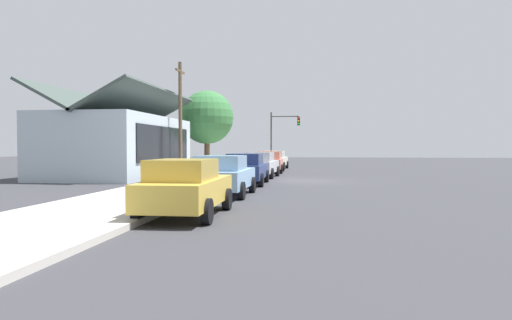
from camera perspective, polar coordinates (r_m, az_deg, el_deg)
The scene contains 13 objects.
ground_plane at distance 26.31m, azimuth 5.82°, elevation -2.58°, with size 120.00×120.00×0.00m, color #38383D.
sidewalk_curb at distance 27.06m, azimuth -6.12°, elevation -2.30°, with size 60.00×4.20×0.16m, color beige.
car_mustard at distance 12.98m, azimuth -8.56°, elevation -3.31°, with size 4.44×2.01×1.59m.
car_skyblue at distance 18.27m, azimuth -4.03°, elevation -1.87°, with size 4.36×2.12×1.59m.
car_navy at distance 23.76m, azimuth -1.22°, elevation -1.05°, with size 4.89×2.11×1.59m.
car_silver at distance 29.15m, azimuth 0.58°, elevation -0.57°, with size 4.43×2.10×1.59m.
car_coral at distance 34.76m, azimuth 1.71°, elevation -0.21°, with size 4.71×2.11×1.59m.
car_ivory at distance 40.23m, azimuth 2.32°, elevation 0.04°, with size 4.68×2.15×1.59m.
storefront_building at distance 31.52m, azimuth -16.35°, elevation 1.82°, with size 12.57×6.40×5.62m.
shade_tree at distance 38.63m, azimuth -6.03°, elevation 5.19°, with size 4.39×4.39×6.55m.
traffic_light_main at distance 44.15m, azimuth 3.24°, elevation 3.65°, with size 0.37×2.79×5.20m.
utility_pole_wooden at distance 31.19m, azimuth -9.25°, elevation 5.28°, with size 1.80×0.24×7.50m.
fire_hydrant_red at distance 20.90m, azimuth -6.28°, elevation -2.31°, with size 0.22×0.22×0.71m.
Camera 1 is at (-26.23, -0.80, 1.93)m, focal length 32.67 mm.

